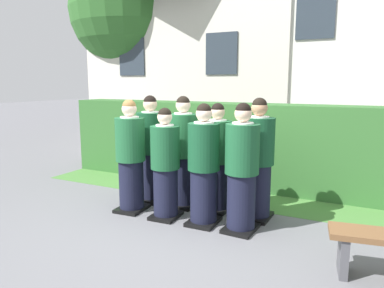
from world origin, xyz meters
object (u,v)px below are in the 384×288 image
(student_front_row_1, at_px, (165,167))
(student_front_row_2, at_px, (204,168))
(student_rear_row_1, at_px, (183,154))
(student_front_row_0, at_px, (131,159))
(student_rear_row_0, at_px, (151,151))
(student_rear_row_2, at_px, (217,160))
(student_rear_row_3, at_px, (258,162))
(student_front_row_3, at_px, (242,171))

(student_front_row_1, relative_size, student_front_row_2, 0.96)
(student_rear_row_1, bearing_deg, student_front_row_0, -138.02)
(student_rear_row_0, height_order, student_rear_row_2, student_rear_row_0)
(student_front_row_2, bearing_deg, student_rear_row_3, 41.82)
(student_front_row_0, distance_m, student_front_row_3, 1.73)
(student_rear_row_0, height_order, student_rear_row_3, student_rear_row_0)
(student_front_row_0, xyz_separation_m, student_rear_row_1, (0.60, 0.54, 0.02))
(student_front_row_2, height_order, student_rear_row_3, student_rear_row_3)
(student_front_row_0, relative_size, student_front_row_1, 1.06)
(student_rear_row_2, distance_m, student_rear_row_3, 0.63)
(student_front_row_1, xyz_separation_m, student_front_row_2, (0.58, 0.03, 0.04))
(student_rear_row_0, bearing_deg, student_rear_row_1, -1.48)
(student_rear_row_2, bearing_deg, student_rear_row_3, -3.24)
(student_front_row_0, distance_m, student_rear_row_0, 0.56)
(student_rear_row_2, bearing_deg, student_front_row_2, -86.02)
(student_rear_row_2, relative_size, student_rear_row_3, 0.95)
(student_front_row_0, distance_m, student_rear_row_2, 1.29)
(student_front_row_0, xyz_separation_m, student_rear_row_0, (-0.00, 0.56, 0.02))
(student_front_row_2, bearing_deg, student_rear_row_0, 155.33)
(student_rear_row_0, bearing_deg, student_rear_row_3, -0.67)
(student_front_row_0, distance_m, student_front_row_1, 0.62)
(student_rear_row_0, bearing_deg, student_front_row_1, -43.40)
(student_front_row_1, bearing_deg, student_rear_row_1, 91.51)
(student_front_row_3, height_order, student_rear_row_3, student_rear_row_3)
(student_rear_row_3, bearing_deg, student_front_row_1, -154.27)
(student_rear_row_1, distance_m, student_rear_row_3, 1.19)
(student_rear_row_0, relative_size, student_rear_row_2, 1.06)
(student_rear_row_2, bearing_deg, student_front_row_1, -131.99)
(student_front_row_2, bearing_deg, student_front_row_0, -179.65)
(student_rear_row_2, height_order, student_rear_row_3, student_rear_row_3)
(student_front_row_2, distance_m, student_rear_row_1, 0.80)
(student_front_row_0, height_order, student_front_row_1, student_front_row_0)
(student_front_row_2, height_order, student_front_row_3, student_front_row_3)
(student_front_row_1, xyz_separation_m, student_rear_row_2, (0.54, 0.60, 0.02))
(student_front_row_2, bearing_deg, student_front_row_1, -176.55)
(student_front_row_2, xyz_separation_m, student_rear_row_3, (0.59, 0.53, 0.03))
(student_front_row_2, xyz_separation_m, student_rear_row_1, (-0.59, 0.54, 0.03))
(student_front_row_3, xyz_separation_m, student_rear_row_3, (0.06, 0.53, 0.02))
(student_front_row_2, xyz_separation_m, student_rear_row_2, (-0.04, 0.57, -0.01))
(student_front_row_2, relative_size, student_rear_row_0, 0.96)
(student_front_row_0, height_order, student_rear_row_2, student_front_row_0)
(student_front_row_3, height_order, student_rear_row_2, student_front_row_3)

